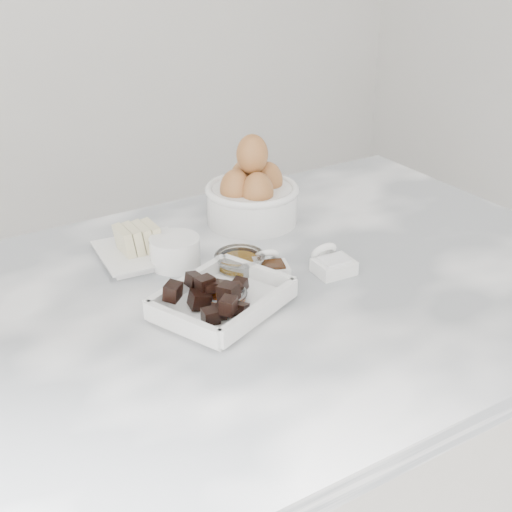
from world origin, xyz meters
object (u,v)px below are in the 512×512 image
(butter_plate, at_px, (140,246))
(vanilla_spoon, at_px, (270,267))
(egg_bowl, at_px, (252,194))
(zest_bowl, at_px, (225,299))
(honey_bowl, at_px, (240,263))
(chocolate_dish, at_px, (222,296))
(salt_spoon, at_px, (331,262))
(sugar_ramekin, at_px, (175,250))

(butter_plate, bearing_deg, vanilla_spoon, -48.26)
(butter_plate, distance_m, egg_bowl, 0.25)
(egg_bowl, xyz_separation_m, zest_bowl, (-0.21, -0.25, -0.04))
(butter_plate, distance_m, honey_bowl, 0.18)
(chocolate_dish, xyz_separation_m, honey_bowl, (0.08, 0.08, -0.00))
(chocolate_dish, bearing_deg, zest_bowl, -0.74)
(egg_bowl, bearing_deg, salt_spoon, -89.25)
(butter_plate, height_order, salt_spoon, butter_plate)
(vanilla_spoon, distance_m, salt_spoon, 0.10)
(salt_spoon, bearing_deg, chocolate_dish, -177.00)
(sugar_ramekin, height_order, zest_bowl, sugar_ramekin)
(zest_bowl, xyz_separation_m, salt_spoon, (0.21, 0.01, -0.00))
(sugar_ramekin, height_order, salt_spoon, sugar_ramekin)
(butter_plate, relative_size, sugar_ramekin, 1.87)
(egg_bowl, bearing_deg, butter_plate, -173.38)
(egg_bowl, distance_m, honey_bowl, 0.22)
(salt_spoon, bearing_deg, zest_bowl, -176.92)
(chocolate_dish, height_order, salt_spoon, chocolate_dish)
(vanilla_spoon, relative_size, salt_spoon, 1.00)
(butter_plate, relative_size, salt_spoon, 1.96)
(egg_bowl, relative_size, salt_spoon, 2.22)
(butter_plate, xyz_separation_m, sugar_ramekin, (0.04, -0.06, 0.01))
(salt_spoon, bearing_deg, sugar_ramekin, 143.23)
(chocolate_dish, bearing_deg, butter_plate, 98.20)
(salt_spoon, bearing_deg, egg_bowl, 90.75)
(butter_plate, distance_m, salt_spoon, 0.33)
(egg_bowl, bearing_deg, honey_bowl, -127.26)
(chocolate_dish, height_order, zest_bowl, chocolate_dish)
(chocolate_dish, xyz_separation_m, butter_plate, (-0.03, 0.23, -0.00))
(chocolate_dish, distance_m, egg_bowl, 0.33)
(sugar_ramekin, xyz_separation_m, honey_bowl, (0.08, -0.08, -0.01))
(zest_bowl, distance_m, salt_spoon, 0.21)
(chocolate_dish, xyz_separation_m, sugar_ramekin, (0.00, 0.17, 0.01))
(egg_bowl, relative_size, zest_bowl, 2.61)
(chocolate_dish, bearing_deg, sugar_ramekin, 88.50)
(chocolate_dish, distance_m, zest_bowl, 0.01)
(honey_bowl, xyz_separation_m, vanilla_spoon, (0.04, -0.03, -0.00))
(butter_plate, height_order, honey_bowl, butter_plate)
(butter_plate, height_order, sugar_ramekin, butter_plate)
(chocolate_dish, height_order, sugar_ramekin, chocolate_dish)
(egg_bowl, height_order, zest_bowl, egg_bowl)
(sugar_ramekin, distance_m, zest_bowl, 0.17)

